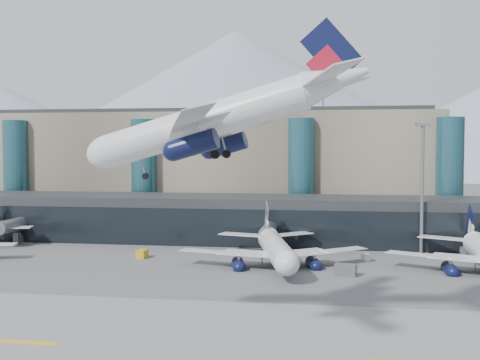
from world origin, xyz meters
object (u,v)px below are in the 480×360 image
object	(u,v)px
jet_parked_mid	(274,240)
hero_jet	(230,108)
veh_c	(346,270)
lightmast_mid	(422,180)
veh_d	(469,251)
veh_b	(142,254)
veh_g	(366,257)

from	to	relation	value
jet_parked_mid	hero_jet	bearing A→B (deg)	167.14
jet_parked_mid	veh_c	xyz separation A→B (m)	(12.43, -8.11, -3.36)
lightmast_mid	veh_d	bearing A→B (deg)	-12.99
hero_jet	veh_b	world-z (taller)	hero_jet
hero_jet	veh_c	distance (m)	45.50
veh_c	veh_g	bearing A→B (deg)	85.55
lightmast_mid	veh_g	xyz separation A→B (m)	(-11.20, -9.57, -13.81)
veh_b	veh_c	bearing A→B (deg)	-102.56
lightmast_mid	veh_c	size ratio (longest dim) A/B	7.46
jet_parked_mid	veh_c	distance (m)	15.21
jet_parked_mid	veh_g	xyz separation A→B (m)	(16.44, 6.03, -3.70)
jet_parked_mid	veh_g	size ratio (longest dim) A/B	16.87
hero_jet	veh_b	bearing A→B (deg)	122.73
veh_b	veh_g	distance (m)	41.79
lightmast_mid	veh_d	size ratio (longest dim) A/B	8.22
veh_c	lightmast_mid	bearing A→B (deg)	68.70
veh_b	veh_g	world-z (taller)	veh_b
lightmast_mid	veh_b	size ratio (longest dim) A/B	9.56
veh_d	veh_g	xyz separation A→B (m)	(-19.87, -7.57, -0.28)
veh_b	jet_parked_mid	bearing A→B (deg)	-92.27
jet_parked_mid	veh_b	size ratio (longest dim) A/B	13.25
hero_jet	veh_d	size ratio (longest dim) A/B	10.42
hero_jet	veh_c	xyz separation A→B (m)	(12.74, 36.61, -23.83)
veh_b	veh_g	bearing A→B (deg)	-81.96
lightmast_mid	hero_jet	distance (m)	67.29
veh_c	veh_d	world-z (taller)	veh_c
veh_d	hero_jet	bearing A→B (deg)	-147.55
lightmast_mid	hero_jet	bearing A→B (deg)	-114.87
jet_parked_mid	veh_c	world-z (taller)	jet_parked_mid
jet_parked_mid	veh_b	world-z (taller)	jet_parked_mid
veh_b	veh_d	xyz separation A→B (m)	(61.49, 11.34, 0.12)
veh_d	jet_parked_mid	bearing A→B (deg)	175.11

